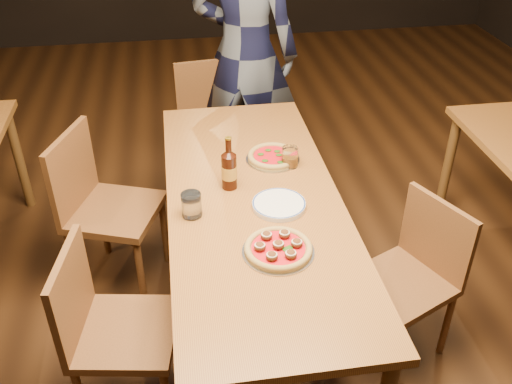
{
  "coord_description": "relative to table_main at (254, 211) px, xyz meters",
  "views": [
    {
      "loc": [
        -0.32,
        -2.15,
        2.24
      ],
      "look_at": [
        0.0,
        -0.05,
        0.82
      ],
      "focal_mm": 40.0,
      "sensor_mm": 36.0,
      "label": 1
    }
  ],
  "objects": [
    {
      "name": "amber_glass",
      "position": [
        0.22,
        0.26,
        0.12
      ],
      "size": [
        0.08,
        0.08,
        0.1
      ],
      "primitive_type": "cylinder",
      "color": "#9C5811",
      "rests_on": "table_main"
    },
    {
      "name": "chair_end",
      "position": [
        -0.08,
        1.19,
        -0.21
      ],
      "size": [
        0.49,
        0.49,
        0.94
      ],
      "primitive_type": null,
      "rotation": [
        0.0,
        0.0,
        0.12
      ],
      "color": "#563416",
      "rests_on": "ground"
    },
    {
      "name": "diner",
      "position": [
        0.15,
        1.36,
        0.27
      ],
      "size": [
        0.81,
        0.68,
        1.9
      ],
      "primitive_type": "imported",
      "rotation": [
        0.0,
        0.0,
        2.75
      ],
      "color": "black",
      "rests_on": "ground"
    },
    {
      "name": "pizza_meatball",
      "position": [
        0.04,
        -0.39,
        0.09
      ],
      "size": [
        0.3,
        0.3,
        0.05
      ],
      "rotation": [
        0.0,
        0.0,
        -0.27
      ],
      "color": "#B7B7BF",
      "rests_on": "table_main"
    },
    {
      "name": "beer_bottle",
      "position": [
        -0.1,
        0.11,
        0.17
      ],
      "size": [
        0.07,
        0.07,
        0.26
      ],
      "rotation": [
        0.0,
        0.0,
        -0.21
      ],
      "color": "black",
      "rests_on": "table_main"
    },
    {
      "name": "pizza_margherita",
      "position": [
        0.15,
        0.34,
        0.09
      ],
      "size": [
        0.28,
        0.28,
        0.04
      ],
      "rotation": [
        0.0,
        0.0,
        -0.23
      ],
      "color": "#B7B7BF",
      "rests_on": "table_main"
    },
    {
      "name": "ground",
      "position": [
        0.0,
        0.0,
        -0.68
      ],
      "size": [
        9.0,
        9.0,
        0.0
      ],
      "primitive_type": "plane",
      "color": "black"
    },
    {
      "name": "chair_main_nw",
      "position": [
        -0.61,
        -0.44,
        -0.24
      ],
      "size": [
        0.47,
        0.47,
        0.88
      ],
      "primitive_type": null,
      "rotation": [
        0.0,
        0.0,
        1.41
      ],
      "color": "#563416",
      "rests_on": "ground"
    },
    {
      "name": "plate_stack",
      "position": [
        0.1,
        -0.08,
        0.08
      ],
      "size": [
        0.24,
        0.24,
        0.02
      ],
      "primitive_type": "cylinder",
      "color": "white",
      "rests_on": "table_main"
    },
    {
      "name": "table_main",
      "position": [
        0.0,
        0.0,
        0.0
      ],
      "size": [
        0.8,
        2.0,
        0.75
      ],
      "color": "brown",
      "rests_on": "ground"
    },
    {
      "name": "water_glass",
      "position": [
        -0.29,
        -0.09,
        0.13
      ],
      "size": [
        0.09,
        0.09,
        0.11
      ],
      "primitive_type": "cylinder",
      "color": "white",
      "rests_on": "table_main"
    },
    {
      "name": "chair_main_sw",
      "position": [
        -0.69,
        0.4,
        -0.21
      ],
      "size": [
        0.57,
        0.57,
        0.95
      ],
      "primitive_type": null,
      "rotation": [
        0.0,
        0.0,
        1.22
      ],
      "color": "#563416",
      "rests_on": "ground"
    },
    {
      "name": "chair_main_e",
      "position": [
        0.65,
        -0.31,
        -0.26
      ],
      "size": [
        0.52,
        0.52,
        0.84
      ],
      "primitive_type": null,
      "rotation": [
        0.0,
        0.0,
        -1.14
      ],
      "color": "#563416",
      "rests_on": "ground"
    }
  ]
}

